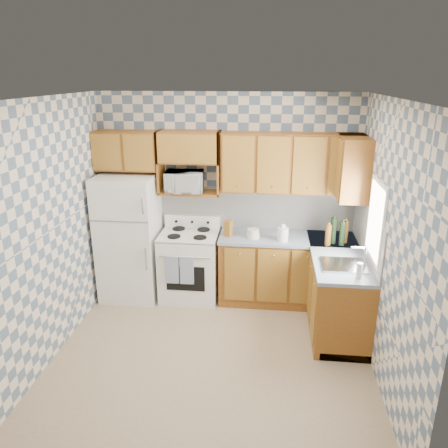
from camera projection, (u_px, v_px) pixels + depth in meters
The scene contains 30 objects.
floor at pixel (212, 353), 4.79m from camera, with size 3.40×3.40×0.00m, color #8C775A.
back_wall at pixel (227, 196), 5.85m from camera, with size 3.40×0.02×2.70m, color slate.
right_wall at pixel (387, 246), 4.18m from camera, with size 0.02×3.20×2.70m, color slate.
backsplash_back at pixel (257, 208), 5.85m from camera, with size 2.60×0.01×0.56m, color white.
backsplash_right at pixel (367, 232), 4.98m from camera, with size 0.01×1.60×0.56m, color white.
refrigerator at pixel (130, 237), 5.82m from camera, with size 0.75×0.70×1.68m, color white.
stove_body at pixel (190, 266), 5.89m from camera, with size 0.76×0.65×0.90m, color white.
cooktop at pixel (189, 234), 5.74m from camera, with size 0.76×0.65×0.03m, color silver.
backguard at pixel (193, 221), 5.97m from camera, with size 0.76×0.08×0.17m, color white.
dish_towel_left at pixel (172, 270), 5.55m from camera, with size 0.18×0.03×0.37m, color navy.
dish_towel_right at pixel (187, 271), 5.53m from camera, with size 0.18×0.03×0.37m, color navy.
base_cabinets_back at pixel (286, 270), 5.79m from camera, with size 1.75×0.60×0.88m, color #6A390D.
base_cabinets_right at pixel (336, 290), 5.26m from camera, with size 0.60×1.60×0.88m, color #6A390D.
countertop_back at pixel (288, 238), 5.63m from camera, with size 1.77×0.63×0.04m, color slate.
countertop_right at pixel (338, 255), 5.11m from camera, with size 0.63×1.60×0.04m, color slate.
upper_cabinets_back at pixel (292, 163), 5.45m from camera, with size 1.75×0.33×0.74m, color #6A390D.
upper_cabinets_fridge at pixel (127, 150), 5.63m from camera, with size 0.82×0.33×0.50m, color #6A390D.
upper_cabinets_right at pixel (352, 167), 5.20m from camera, with size 0.33×0.70×0.74m, color #6A390D.
microwave_shelf at pixel (190, 192), 5.72m from camera, with size 0.80×0.33×0.03m, color #6A390D.
microwave at pixel (184, 182), 5.65m from camera, with size 0.49×0.33×0.27m, color white.
sink at pixel (344, 265), 4.77m from camera, with size 0.48×0.40×0.03m, color #B7B7BC.
window at pixel (376, 221), 4.57m from camera, with size 0.02×0.66×0.86m, color white.
bottle_0 at pixel (333, 230), 5.36m from camera, with size 0.07×0.07×0.33m, color black.
bottle_1 at pixel (342, 233), 5.30m from camera, with size 0.07×0.07×0.31m, color black.
bottle_2 at pixel (345, 232), 5.39m from camera, with size 0.07×0.07×0.28m, color brown.
bottle_3 at pixel (328, 235), 5.30m from camera, with size 0.07×0.07×0.26m, color brown.
knife_block at pixel (228, 228), 5.62m from camera, with size 0.09×0.09×0.20m, color brown.
electric_kettle at pixel (283, 234), 5.45m from camera, with size 0.14×0.14×0.17m, color white.
food_containers at pixel (253, 233), 5.57m from camera, with size 0.17×0.17×0.11m, color beige, non-canonical shape.
soap_bottle at pixel (359, 271), 4.45m from camera, with size 0.06×0.06×0.17m, color beige.
Camera 1 is at (0.57, -4.03, 2.91)m, focal length 35.00 mm.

